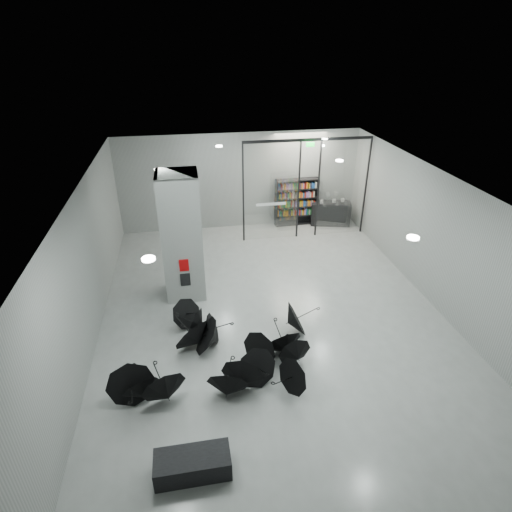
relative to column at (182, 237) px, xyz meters
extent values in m
plane|color=gray|center=(2.50, -2.00, -2.00)|extent=(14.00, 14.00, 0.00)
cube|color=gray|center=(2.50, -2.00, 2.00)|extent=(10.00, 14.00, 0.02)
cube|color=slate|center=(2.50, 5.00, 0.00)|extent=(10.00, 0.02, 4.00)
cube|color=slate|center=(-2.50, -2.00, 0.00)|extent=(0.02, 14.00, 4.00)
cube|color=slate|center=(7.50, -2.00, 0.00)|extent=(0.02, 14.00, 4.00)
cube|color=slate|center=(0.00, 0.00, 0.00)|extent=(1.20, 1.20, 4.00)
cube|color=#A50A07|center=(0.00, -0.62, -0.65)|extent=(0.28, 0.04, 0.38)
cube|color=black|center=(0.00, -0.62, -1.15)|extent=(0.30, 0.03, 0.42)
cube|color=#0CE533|center=(4.90, 3.30, 1.82)|extent=(0.30, 0.06, 0.15)
cube|color=silver|center=(3.50, 3.50, 0.00)|extent=(2.20, 0.02, 3.95)
cube|color=silver|center=(6.40, 3.50, 0.00)|extent=(2.00, 0.02, 3.95)
cube|color=black|center=(2.40, 3.50, 0.00)|extent=(0.06, 0.06, 4.00)
cube|color=black|center=(4.60, 3.50, 0.00)|extent=(0.06, 0.06, 4.00)
cube|color=black|center=(5.40, 3.50, 0.00)|extent=(0.06, 0.06, 4.00)
cube|color=black|center=(7.40, 3.50, 0.00)|extent=(0.06, 0.06, 4.00)
cube|color=black|center=(4.90, 3.50, 1.95)|extent=(5.00, 0.08, 0.10)
cube|color=black|center=(-0.05, -6.41, -1.77)|extent=(1.44, 0.62, 0.46)
cube|color=black|center=(6.37, 4.48, -1.50)|extent=(1.79, 1.05, 1.01)
camera|label=1|loc=(0.25, -11.64, 5.46)|focal=29.28mm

